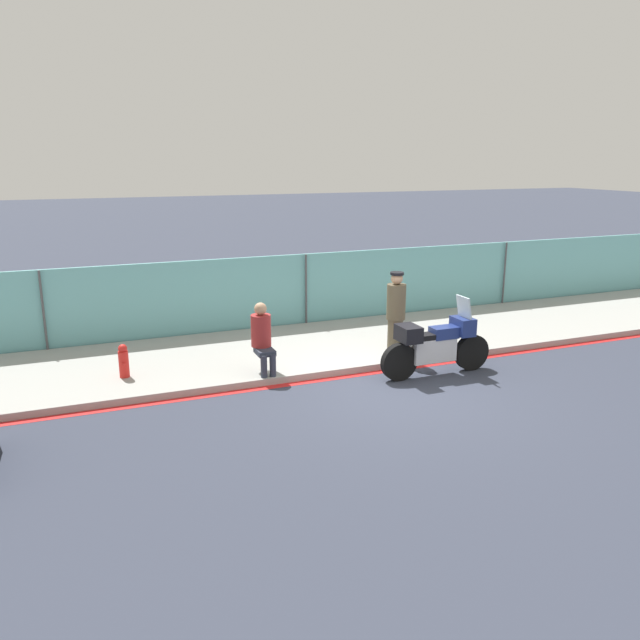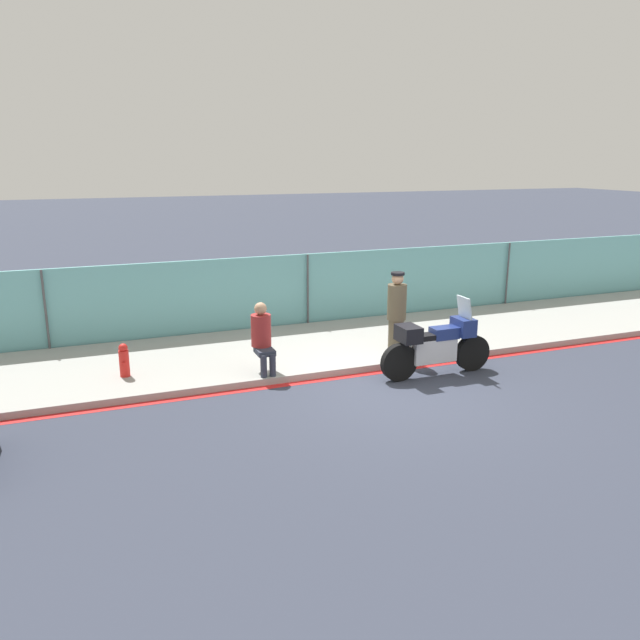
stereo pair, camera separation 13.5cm
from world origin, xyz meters
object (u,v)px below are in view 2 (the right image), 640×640
at_px(fire_hydrant, 124,360).
at_px(motorcycle, 436,345).
at_px(person_seated_on_curb, 262,334).
at_px(officer_standing, 397,312).

bearing_deg(fire_hydrant, motorcycle, -17.13).
relative_size(person_seated_on_curb, fire_hydrant, 2.09).
bearing_deg(motorcycle, person_seated_on_curb, 160.33).
relative_size(motorcycle, fire_hydrant, 3.70).
height_order(motorcycle, person_seated_on_curb, motorcycle).
distance_m(officer_standing, fire_hydrant, 5.40).
bearing_deg(motorcycle, officer_standing, 101.46).
distance_m(motorcycle, officer_standing, 1.25).
bearing_deg(fire_hydrant, officer_standing, -5.93).
height_order(person_seated_on_curb, fire_hydrant, person_seated_on_curb).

